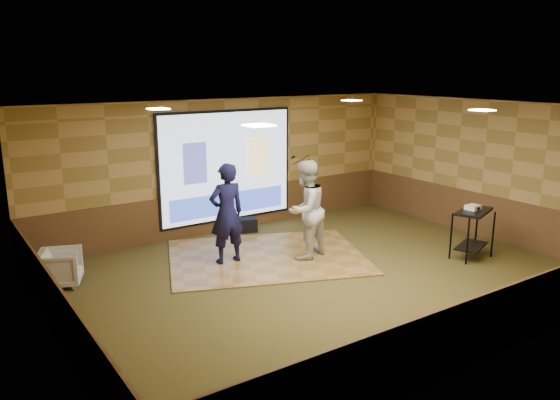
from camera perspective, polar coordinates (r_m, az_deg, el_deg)
ground at (r=9.97m, az=4.22°, el=-7.92°), size 9.00×9.00×0.00m
room_shell at (r=9.40m, az=4.45°, el=4.03°), size 9.04×7.04×3.02m
wainscot_back at (r=12.60m, az=-5.53°, el=-1.03°), size 9.00×0.04×0.95m
wainscot_front at (r=7.60m, az=21.06°, el=-12.14°), size 9.00×0.04×0.95m
wainscot_left at (r=8.04m, az=-22.26°, el=-10.79°), size 0.04×7.00×0.95m
wainscot_right at (r=12.95m, az=20.08°, el=-1.42°), size 0.04×7.00×0.95m
projector_screen at (r=12.35m, az=-5.54°, el=3.41°), size 3.32×0.06×2.52m
downlight_nw at (r=9.76m, az=-12.60°, el=9.28°), size 0.32×0.32×0.02m
downlight_ne at (r=12.08m, az=7.49°, el=10.28°), size 0.32×0.32×0.02m
downlight_sw at (r=6.81m, az=-2.23°, el=7.80°), size 0.32×0.32×0.02m
downlight_se at (r=9.85m, az=20.38°, el=8.80°), size 0.32×0.32×0.02m
dance_floor at (r=10.88m, az=-1.38°, el=-5.92°), size 4.57×4.06×0.03m
player_left at (r=10.33m, az=-5.59°, el=-1.40°), size 0.72×0.48×1.92m
player_right at (r=10.55m, az=2.68°, el=-1.02°), size 1.11×0.98×1.93m
av_table at (r=11.30m, az=19.52°, el=-2.43°), size 0.92×0.49×0.97m
projector at (r=11.25m, az=19.52°, el=-0.72°), size 0.29×0.25×0.09m
mic_stand at (r=13.27m, az=2.78°, el=-0.15°), size 0.65×0.27×1.66m
banquet_chair at (r=10.17m, az=-21.98°, el=-6.59°), size 0.90×0.89×0.63m
duffel_bag at (r=12.52m, az=-3.61°, el=-2.62°), size 0.57×0.46×0.31m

